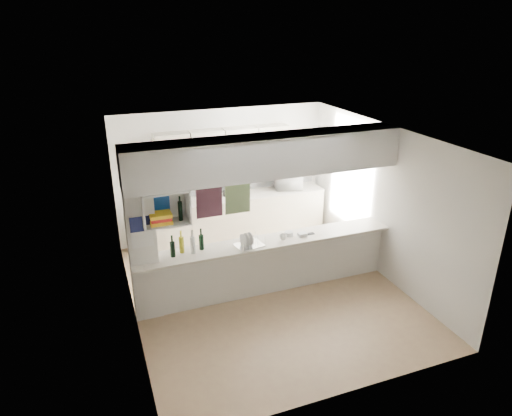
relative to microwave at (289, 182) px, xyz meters
name	(u,v)px	position (x,y,z in m)	size (l,w,h in m)	color
floor	(266,291)	(-1.33, -2.11, -1.07)	(4.80, 4.80, 0.00)	#9F7A5C
ceiling	(268,136)	(-1.33, -2.11, 1.53)	(4.80, 4.80, 0.00)	white
wall_back	(222,174)	(-1.33, 0.29, 0.23)	(4.20, 4.20, 0.00)	silver
wall_left	(127,240)	(-3.43, -2.11, 0.23)	(4.80, 4.80, 0.00)	silver
wall_right	(382,201)	(0.77, -2.11, 0.23)	(4.80, 4.80, 0.00)	silver
servery_partition	(257,198)	(-1.50, -2.11, 0.59)	(4.20, 0.50, 2.60)	silver
cubby_shelf	(164,209)	(-2.89, -2.17, 0.64)	(0.65, 0.35, 0.50)	white
kitchen_run	(234,200)	(-1.17, 0.03, -0.24)	(3.60, 0.63, 2.24)	beige
microwave	(289,182)	(0.00, 0.00, 0.00)	(0.54, 0.36, 0.30)	white
bowl	(289,174)	(-0.02, -0.04, 0.18)	(0.24, 0.24, 0.06)	#0D3C96
dish_rack	(249,240)	(-1.65, -2.16, -0.06)	(0.46, 0.38, 0.22)	silver
cup	(283,237)	(-1.09, -2.18, -0.09)	(0.11, 0.11, 0.09)	white
wine_bottles	(187,245)	(-2.58, -2.06, -0.02)	(0.52, 0.15, 0.37)	black
plastic_tubs	(295,234)	(-0.84, -2.09, -0.12)	(0.49, 0.22, 0.07)	silver
utensil_jar	(226,192)	(-1.34, 0.04, -0.07)	(0.11, 0.11, 0.15)	black
knife_block	(235,189)	(-1.13, 0.07, -0.05)	(0.10, 0.08, 0.21)	brown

